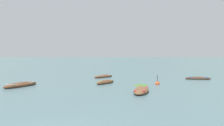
{
  "coord_description": "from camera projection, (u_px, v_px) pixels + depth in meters",
  "views": [
    {
      "loc": [
        2.66,
        -7.7,
        3.1
      ],
      "look_at": [
        -0.73,
        58.08,
        1.21
      ],
      "focal_mm": 35.37,
      "sensor_mm": 36.0,
      "label": 1
    }
  ],
  "objects": [
    {
      "name": "mountain_1",
      "position": [
        72.0,
        45.0,
        2575.04
      ],
      "size": [
        1232.96,
        1232.96,
        282.36
      ],
      "primitive_type": "cone",
      "color": "#4C5B56",
      "rests_on": "ground"
    },
    {
      "name": "mountain_3",
      "position": [
        204.0,
        32.0,
        2196.31
      ],
      "size": [
        1518.35,
        1518.35,
        500.87
      ],
      "primitive_type": "cone",
      "color": "#56665B",
      "rests_on": "ground"
    },
    {
      "name": "ground_plane",
      "position": [
        123.0,
        57.0,
        1505.32
      ],
      "size": [
        6000.0,
        6000.0,
        0.0
      ],
      "primitive_type": "plane",
      "color": "slate"
    },
    {
      "name": "rowboat_6",
      "position": [
        141.0,
        91.0,
        19.0
      ],
      "size": [
        2.01,
        3.92,
        0.56
      ],
      "color": "brown",
      "rests_on": "ground"
    },
    {
      "name": "rowboat_0",
      "position": [
        21.0,
        85.0,
        22.87
      ],
      "size": [
        2.68,
        4.47,
        0.57
      ],
      "color": "brown",
      "rests_on": "ground"
    },
    {
      "name": "mountain_2",
      "position": [
        125.0,
        33.0,
        2082.8
      ],
      "size": [
        1560.36,
        1560.36,
        452.01
      ],
      "primitive_type": "cone",
      "color": "#4C5B56",
      "rests_on": "ground"
    },
    {
      "name": "weed_patch_0",
      "position": [
        141.0,
        85.0,
        23.72
      ],
      "size": [
        1.82,
        3.22,
        0.14
      ],
      "primitive_type": "ellipsoid",
      "rotation": [
        0.0,
        0.0,
        1.45
      ],
      "color": "#477033",
      "rests_on": "ground"
    },
    {
      "name": "rowboat_1",
      "position": [
        103.0,
        76.0,
        32.87
      ],
      "size": [
        3.16,
        3.81,
        0.52
      ],
      "color": "brown",
      "rests_on": "ground"
    },
    {
      "name": "mooring_buoy",
      "position": [
        157.0,
        84.0,
        24.48
      ],
      "size": [
        0.5,
        0.5,
        1.19
      ],
      "color": "#DB4C1E",
      "rests_on": "ground"
    },
    {
      "name": "rowboat_4",
      "position": [
        105.0,
        82.0,
        25.36
      ],
      "size": [
        2.36,
        3.15,
        0.51
      ],
      "color": "brown",
      "rests_on": "ground"
    },
    {
      "name": "rowboat_2",
      "position": [
        198.0,
        78.0,
        29.98
      ],
      "size": [
        3.49,
        1.15,
        0.48
      ],
      "color": "#4C3323",
      "rests_on": "ground"
    }
  ]
}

